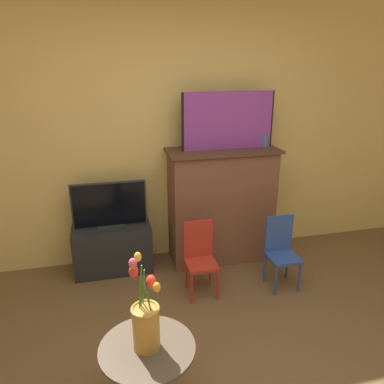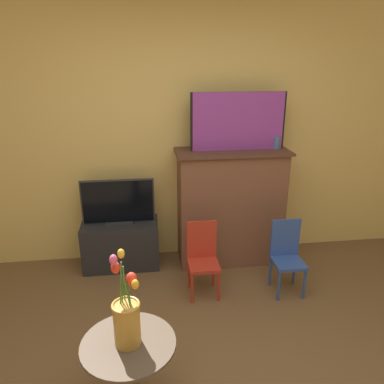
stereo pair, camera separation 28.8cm
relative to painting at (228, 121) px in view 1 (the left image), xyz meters
name	(u,v)px [view 1 (the left image)]	position (x,y,z in m)	size (l,w,h in m)	color
wall_back	(171,129)	(-0.51, 0.23, -0.10)	(8.00, 0.06, 2.70)	#E0BC66
fireplace_mantel	(221,204)	(-0.05, -0.01, -0.85)	(1.10, 0.46, 1.18)	brown
painting	(228,121)	(0.00, 0.00, 0.00)	(0.91, 0.03, 0.54)	black
mantel_candle	(265,141)	(0.39, -0.01, -0.21)	(0.07, 0.07, 0.12)	#4C6699
tv_stand	(113,248)	(-1.17, 0.00, -1.21)	(0.75, 0.37, 0.48)	#232326
tv_monitor	(109,205)	(-1.17, 0.01, -0.76)	(0.71, 0.12, 0.45)	#2D2D2D
chair_red	(200,255)	(-0.42, -0.55, -1.09)	(0.27, 0.27, 0.67)	#B22D1E
chair_blue	(281,249)	(0.34, -0.62, -1.09)	(0.27, 0.27, 0.67)	#2D4C99
side_table	(148,371)	(-1.03, -1.72, -1.12)	(0.54, 0.54, 0.50)	#4C3D2D
vase_tulips	(146,321)	(-1.03, -1.72, -0.78)	(0.16, 0.23, 0.55)	#B78433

